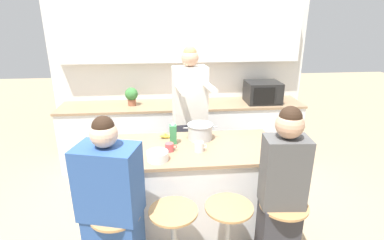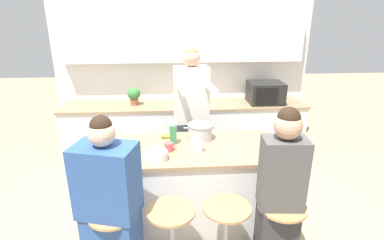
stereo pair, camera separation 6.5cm
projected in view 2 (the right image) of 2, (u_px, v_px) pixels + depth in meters
The scene contains 18 objects.
ground_plane at pixel (193, 223), 3.18m from camera, with size 16.00×16.00×0.00m, color tan.
wall_back at pixel (184, 55), 4.29m from camera, with size 3.67×0.22×2.70m.
back_counter at pixel (185, 133), 4.39m from camera, with size 3.41×0.60×0.89m.
kitchen_island at pixel (193, 186), 3.03m from camera, with size 1.64×0.80×0.88m.
bar_stool_center_right at pixel (226, 237), 2.44m from camera, with size 0.38×0.38×0.67m.
bar_stool_rightmost at pixel (279, 237), 2.45m from camera, with size 0.38×0.38×0.67m.
person_cooking at pixel (191, 123), 3.53m from camera, with size 0.45×0.62×1.77m.
person_wrapped_blanket at pixel (110, 211), 2.27m from camera, with size 0.50×0.39×1.45m.
person_seated_near at pixel (279, 202), 2.35m from camera, with size 0.35×0.29×1.48m.
cooking_pot at pixel (200, 132), 3.05m from camera, with size 0.34×0.26×0.16m.
fruit_bowl at pixel (157, 156), 2.62m from camera, with size 0.19×0.19×0.08m.
mixing_bowl_steel at pixel (117, 156), 2.62m from camera, with size 0.19×0.19×0.08m.
coffee_cup_near at pixel (169, 147), 2.79m from camera, with size 0.11×0.08×0.08m.
coffee_cup_far at pixel (199, 147), 2.78m from camera, with size 0.12×0.08×0.09m.
banana_bunch at pixel (166, 136), 3.10m from camera, with size 0.14×0.10×0.05m.
juice_carton at pixel (173, 134), 2.94m from camera, with size 0.07×0.07×0.21m.
microwave at pixel (265, 93), 4.24m from camera, with size 0.47×0.40×0.30m.
potted_plant at pixel (134, 95), 4.14m from camera, with size 0.18×0.18×0.25m.
Camera 2 is at (-0.20, -2.62, 2.10)m, focal length 28.00 mm.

